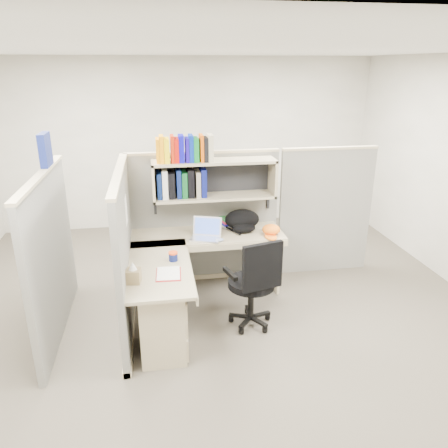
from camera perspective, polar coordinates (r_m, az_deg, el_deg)
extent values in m
plane|color=#38322B|center=(4.85, -1.16, -11.79)|extent=(6.00, 6.00, 0.00)
plane|color=#A7A497|center=(7.21, -4.70, 10.33)|extent=(6.00, 0.00, 6.00)
plane|color=#A7A497|center=(1.72, 14.45, -25.45)|extent=(6.00, 0.00, 6.00)
plane|color=white|center=(4.12, -1.45, 21.99)|extent=(6.00, 6.00, 0.00)
cube|color=slate|center=(5.31, -2.61, 0.69)|extent=(1.80, 0.06, 1.60)
cube|color=tan|center=(5.10, -2.75, 9.36)|extent=(1.80, 0.08, 0.03)
cube|color=slate|center=(4.46, -12.79, -3.73)|extent=(0.06, 1.80, 1.60)
cube|color=tan|center=(4.20, -13.64, 6.49)|extent=(0.08, 1.80, 0.03)
cube|color=slate|center=(4.56, -21.60, -4.13)|extent=(0.06, 1.80, 1.60)
cube|color=slate|center=(5.69, 13.08, 1.51)|extent=(1.20, 0.06, 1.60)
cube|color=navy|center=(4.61, -22.33, 8.97)|extent=(0.07, 0.27, 0.32)
cube|color=white|center=(4.46, -12.67, 1.78)|extent=(0.00, 0.21, 0.28)
cube|color=tan|center=(4.93, -1.30, 8.18)|extent=(1.40, 0.34, 0.03)
cube|color=tan|center=(5.03, -1.26, 3.61)|extent=(1.40, 0.34, 0.03)
cube|color=tan|center=(4.94, -9.22, 5.48)|extent=(0.03, 0.34, 0.44)
cube|color=tan|center=(5.12, 6.38, 6.14)|extent=(0.03, 0.34, 0.44)
cube|color=black|center=(5.13, -1.53, 6.30)|extent=(1.38, 0.01, 0.41)
cube|color=orange|center=(4.84, -8.67, 9.48)|extent=(0.03, 0.20, 0.26)
cube|color=#FA9A05|center=(4.84, -8.16, 9.68)|extent=(0.05, 0.20, 0.29)
cube|color=#FFD905|center=(4.84, -7.52, 9.54)|extent=(0.06, 0.20, 0.26)
cube|color=#AD1F06|center=(4.84, -6.77, 9.75)|extent=(0.04, 0.20, 0.29)
cube|color=#B60F07|center=(4.85, -6.25, 9.60)|extent=(0.05, 0.20, 0.26)
cube|color=#0905A7|center=(4.85, -5.62, 9.80)|extent=(0.06, 0.20, 0.29)
cube|color=#150597|center=(4.85, -4.86, 9.66)|extent=(0.04, 0.20, 0.26)
cube|color=navy|center=(4.86, -4.35, 9.86)|extent=(0.04, 0.20, 0.29)
cube|color=#076921|center=(4.86, -3.72, 9.71)|extent=(0.06, 0.20, 0.26)
cube|color=#CD4B04|center=(4.87, -2.97, 9.91)|extent=(0.04, 0.20, 0.29)
cube|color=black|center=(4.87, -2.46, 9.76)|extent=(0.05, 0.20, 0.26)
cube|color=#B4AA8B|center=(4.88, -1.84, 9.95)|extent=(0.06, 0.20, 0.29)
cube|color=#061645|center=(4.97, -8.44, 5.08)|extent=(0.05, 0.24, 0.29)
cube|color=silver|center=(4.96, -7.73, 5.28)|extent=(0.06, 0.24, 0.32)
cube|color=black|center=(4.97, -6.89, 5.16)|extent=(0.07, 0.24, 0.29)
cube|color=#07154D|center=(4.97, -5.95, 5.38)|extent=(0.05, 0.24, 0.32)
cube|color=#0A461D|center=(4.98, -5.23, 5.25)|extent=(0.06, 0.24, 0.29)
cube|color=black|center=(4.98, -4.40, 5.45)|extent=(0.07, 0.24, 0.32)
cube|color=gray|center=(4.99, -3.46, 5.33)|extent=(0.05, 0.24, 0.29)
cube|color=#080E53|center=(4.99, -2.75, 5.53)|extent=(0.06, 0.24, 0.32)
cube|color=tan|center=(5.04, -2.15, -1.45)|extent=(1.74, 0.60, 0.03)
cube|color=tan|center=(4.30, -8.43, -5.60)|extent=(0.60, 1.34, 0.03)
cube|color=tan|center=(4.78, -1.68, -3.14)|extent=(1.74, 0.02, 0.07)
cube|color=tan|center=(4.32, -4.41, -5.78)|extent=(0.02, 1.34, 0.07)
cube|color=tan|center=(4.17, -8.04, -12.32)|extent=(0.40, 0.55, 0.68)
cube|color=tan|center=(4.07, -5.19, -9.76)|extent=(0.02, 0.50, 0.16)
cube|color=tan|center=(4.17, -5.11, -11.91)|extent=(0.02, 0.50, 0.16)
cube|color=tan|center=(4.29, -5.02, -14.40)|extent=(0.02, 0.50, 0.22)
cube|color=#B2B2B7|center=(4.08, -5.05, -9.75)|extent=(0.01, 0.12, 0.01)
cube|color=tan|center=(5.36, 6.41, -4.45)|extent=(0.03, 0.55, 0.70)
cylinder|color=#0E1752|center=(4.37, -6.65, -4.29)|extent=(0.09, 0.09, 0.08)
cylinder|color=#EC4416|center=(4.35, -6.67, -3.76)|extent=(0.09, 0.09, 0.02)
ellipsoid|color=#8696BF|center=(4.81, -0.63, -2.08)|extent=(0.11, 0.08, 0.04)
cylinder|color=silver|center=(5.10, -2.54, -0.37)|extent=(0.09, 0.09, 0.10)
cylinder|color=black|center=(4.46, 3.58, -7.71)|extent=(0.47, 0.47, 0.07)
cube|color=black|center=(4.17, 5.05, -5.58)|extent=(0.41, 0.16, 0.47)
cylinder|color=black|center=(4.56, 3.53, -9.89)|extent=(0.06, 0.06, 0.41)
cylinder|color=black|center=(4.68, 3.47, -12.41)|extent=(0.45, 0.45, 0.10)
cube|color=black|center=(4.30, 0.81, -6.51)|extent=(0.11, 0.27, 0.04)
cube|color=black|center=(4.50, 6.31, -5.36)|extent=(0.11, 0.27, 0.04)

